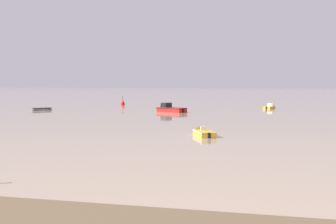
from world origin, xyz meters
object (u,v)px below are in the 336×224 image
at_px(motorboat_moored_0, 270,107).
at_px(motorboat_moored_2, 168,110).
at_px(motorboat_moored_3, 203,133).
at_px(rowboat_moored_2, 42,109).
at_px(channel_buoy, 123,103).

height_order(motorboat_moored_0, motorboat_moored_2, motorboat_moored_2).
xyz_separation_m(motorboat_moored_3, rowboat_moored_2, (-36.67, 32.60, -0.02)).
bearing_deg(rowboat_moored_2, motorboat_moored_0, 151.70).
bearing_deg(motorboat_moored_3, motorboat_moored_2, -4.50).
height_order(motorboat_moored_2, rowboat_moored_2, motorboat_moored_2).
relative_size(motorboat_moored_3, channel_buoy, 1.93).
bearing_deg(channel_buoy, motorboat_moored_3, -63.00).
distance_m(motorboat_moored_0, channel_buoy, 34.95).
height_order(rowboat_moored_2, channel_buoy, channel_buoy).
bearing_deg(channel_buoy, rowboat_moored_2, -111.20).
xyz_separation_m(motorboat_moored_0, motorboat_moored_2, (-18.23, -14.28, 0.13)).
relative_size(motorboat_moored_2, motorboat_moored_3, 1.51).
xyz_separation_m(motorboat_moored_0, rowboat_moored_2, (-42.98, -15.70, -0.06)).
height_order(motorboat_moored_3, channel_buoy, channel_buoy).
height_order(motorboat_moored_3, rowboat_moored_2, motorboat_moored_3).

